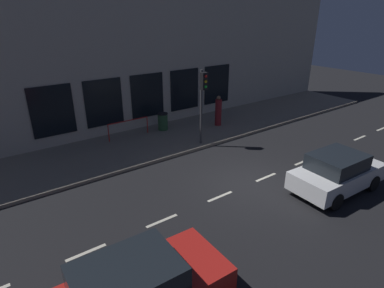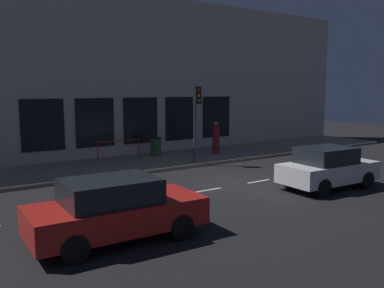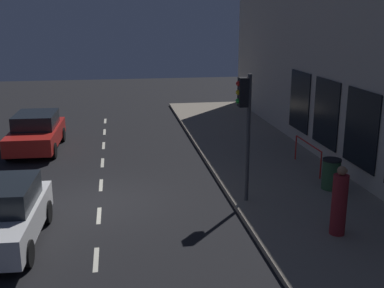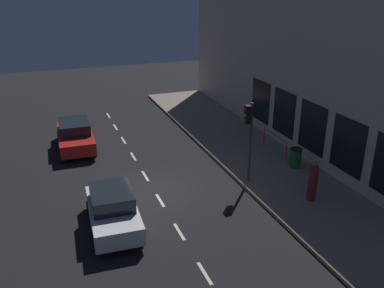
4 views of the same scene
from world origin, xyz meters
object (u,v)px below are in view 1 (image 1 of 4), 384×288
Objects in this scene: traffic_light at (203,93)px; parked_car_1 at (337,172)px; trash_bin at (163,121)px; pedestrian_0 at (218,112)px.

parked_car_1 is at bearing -167.08° from traffic_light.
trash_bin is (3.09, 0.53, -2.22)m from traffic_light.
parked_car_1 reaches higher than trash_bin.
parked_car_1 is (-6.60, -1.51, -2.09)m from traffic_light.
parked_car_1 is 9.90m from trash_bin.
trash_bin is at bearing 9.77° from traffic_light.
parked_car_1 is 3.97× the size of trash_bin.
trash_bin is (1.28, 3.16, -0.34)m from pedestrian_0.
pedestrian_0 is at bearing -112.06° from trash_bin.
traffic_light is at bearing -164.17° from parked_car_1.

